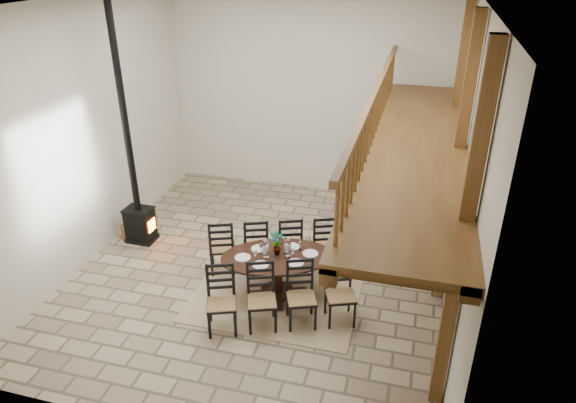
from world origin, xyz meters
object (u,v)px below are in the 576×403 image
(dining_table, at_px, (277,275))
(wood_stove, at_px, (136,193))
(log_stack, at_px, (146,217))
(log_basket, at_px, (132,231))

(dining_table, distance_m, wood_stove, 3.63)
(log_stack, bearing_deg, dining_table, -25.83)
(log_basket, bearing_deg, dining_table, -17.26)
(dining_table, xyz_separation_m, wood_stove, (-3.38, 1.08, 0.74))
(wood_stove, relative_size, log_basket, 10.49)
(dining_table, relative_size, log_basket, 6.51)
(wood_stove, xyz_separation_m, log_basket, (-0.25, 0.05, -0.97))
(dining_table, bearing_deg, log_basket, 141.45)
(log_stack, bearing_deg, wood_stove, -67.42)
(dining_table, bearing_deg, log_stack, 132.88)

